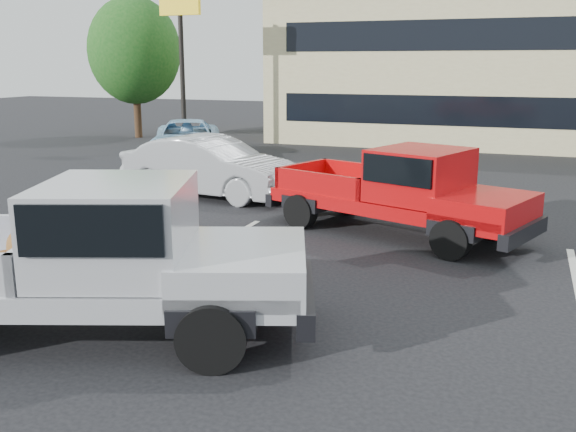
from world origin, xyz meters
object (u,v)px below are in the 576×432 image
(tree_left, at_px, (134,51))
(silver_pickup, at_px, (98,251))
(motel_sign, at_px, (180,22))
(red_pickup, at_px, (412,189))
(blue_suv, at_px, (187,140))
(silver_sedan, at_px, (210,167))

(tree_left, bearing_deg, silver_pickup, -58.07)
(motel_sign, height_order, red_pickup, motel_sign)
(tree_left, distance_m, red_pickup, 19.20)
(red_pickup, bearing_deg, motel_sign, 156.76)
(red_pickup, distance_m, blue_suv, 11.55)
(tree_left, height_order, blue_suv, tree_left)
(silver_pickup, xyz_separation_m, blue_suv, (-6.15, 13.20, -0.38))
(silver_sedan, bearing_deg, red_pickup, -103.66)
(silver_pickup, xyz_separation_m, red_pickup, (2.72, 5.80, -0.13))
(motel_sign, bearing_deg, tree_left, 143.13)
(tree_left, bearing_deg, motel_sign, -36.87)
(motel_sign, relative_size, silver_sedan, 1.34)
(motel_sign, height_order, blue_suv, motel_sign)
(silver_pickup, bearing_deg, silver_sedan, 88.36)
(silver_pickup, relative_size, blue_suv, 1.25)
(red_pickup, bearing_deg, silver_sedan, 178.29)
(tree_left, relative_size, silver_pickup, 1.00)
(silver_sedan, relative_size, blue_suv, 0.93)
(silver_sedan, xyz_separation_m, blue_suv, (-3.58, 5.28, -0.07))
(tree_left, distance_m, silver_pickup, 21.87)
(red_pickup, height_order, silver_sedan, red_pickup)
(red_pickup, xyz_separation_m, silver_sedan, (-5.29, 2.12, -0.19))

